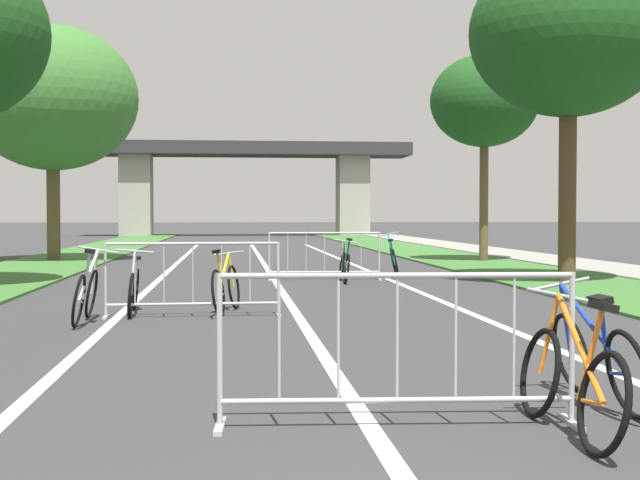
% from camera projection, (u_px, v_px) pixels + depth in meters
% --- Properties ---
extents(grass_verge_left, '(3.04, 68.03, 0.05)m').
position_uv_depth(grass_verge_left, '(74.00, 257.00, 29.12)').
color(grass_verge_left, '#386B2D').
rests_on(grass_verge_left, ground).
extents(grass_verge_right, '(3.04, 68.03, 0.05)m').
position_uv_depth(grass_verge_right, '(437.00, 255.00, 30.34)').
color(grass_verge_right, '#386B2D').
rests_on(grass_verge_right, ground).
extents(sidewalk_path_right, '(2.24, 68.03, 0.08)m').
position_uv_depth(sidewalk_path_right, '(512.00, 254.00, 30.60)').
color(sidewalk_path_right, gray).
rests_on(sidewalk_path_right, ground).
extents(lane_stripe_center, '(0.14, 39.35, 0.01)m').
position_uv_depth(lane_stripe_center, '(270.00, 273.00, 21.62)').
color(lane_stripe_center, silver).
rests_on(lane_stripe_center, ground).
extents(lane_stripe_right_lane, '(0.14, 39.35, 0.01)m').
position_uv_depth(lane_stripe_right_lane, '(371.00, 272.00, 21.88)').
color(lane_stripe_right_lane, silver).
rests_on(lane_stripe_right_lane, ground).
extents(lane_stripe_left_lane, '(0.14, 39.35, 0.01)m').
position_uv_depth(lane_stripe_left_lane, '(166.00, 273.00, 21.37)').
color(lane_stripe_left_lane, silver).
rests_on(lane_stripe_left_lane, ground).
extents(overpass_bridge, '(21.47, 3.96, 6.08)m').
position_uv_depth(overpass_bridge, '(246.00, 169.00, 57.84)').
color(overpass_bridge, '#2D2D30').
rests_on(overpass_bridge, ground).
extents(tree_left_oak_mid, '(5.12, 5.12, 7.11)m').
position_uv_depth(tree_left_oak_mid, '(52.00, 99.00, 26.62)').
color(tree_left_oak_mid, brown).
rests_on(tree_left_oak_mid, ground).
extents(tree_right_oak_near, '(4.07, 4.07, 6.90)m').
position_uv_depth(tree_right_oak_near, '(569.00, 34.00, 18.11)').
color(tree_right_oak_near, '#4C3823').
rests_on(tree_right_oak_near, ground).
extents(tree_right_pine_far, '(3.22, 3.22, 6.17)m').
position_uv_depth(tree_right_pine_far, '(484.00, 102.00, 26.21)').
color(tree_right_pine_far, brown).
rests_on(tree_right_pine_far, ground).
extents(crowd_barrier_nearest, '(2.48, 0.58, 1.05)m').
position_uv_depth(crowd_barrier_nearest, '(397.00, 350.00, 5.99)').
color(crowd_barrier_nearest, '#ADADB2').
rests_on(crowd_barrier_nearest, ground).
extents(crowd_barrier_second, '(2.47, 0.50, 1.05)m').
position_uv_depth(crowd_barrier_second, '(193.00, 280.00, 12.39)').
color(crowd_barrier_second, '#ADADB2').
rests_on(crowd_barrier_second, ground).
extents(crowd_barrier_third, '(2.47, 0.52, 1.05)m').
position_uv_depth(crowd_barrier_third, '(325.00, 256.00, 19.21)').
color(crowd_barrier_third, '#ADADB2').
rests_on(crowd_barrier_third, ground).
extents(bicycle_blue_0, '(0.48, 1.65, 0.94)m').
position_uv_depth(bicycle_blue_0, '(596.00, 357.00, 6.66)').
color(bicycle_blue_0, black).
rests_on(bicycle_blue_0, ground).
extents(bicycle_silver_1, '(0.53, 1.71, 1.01)m').
position_uv_depth(bicycle_silver_1, '(86.00, 294.00, 11.67)').
color(bicycle_silver_1, black).
rests_on(bicycle_silver_1, ground).
extents(bicycle_yellow_2, '(0.50, 1.72, 0.94)m').
position_uv_depth(bicycle_yellow_2, '(226.00, 287.00, 12.87)').
color(bicycle_yellow_2, black).
rests_on(bicycle_yellow_2, ground).
extents(bicycle_white_3, '(0.53, 1.72, 0.97)m').
position_uv_depth(bicycle_white_3, '(134.00, 289.00, 12.77)').
color(bicycle_white_3, black).
rests_on(bicycle_white_3, ground).
extents(bicycle_teal_4, '(0.51, 1.68, 1.04)m').
position_uv_depth(bicycle_teal_4, '(394.00, 261.00, 19.92)').
color(bicycle_teal_4, black).
rests_on(bicycle_teal_4, ground).
extents(bicycle_green_5, '(0.50, 1.67, 0.94)m').
position_uv_depth(bicycle_green_5, '(345.00, 265.00, 18.68)').
color(bicycle_green_5, black).
rests_on(bicycle_green_5, ground).
extents(bicycle_orange_6, '(0.47, 1.68, 0.93)m').
position_uv_depth(bicycle_orange_6, '(570.00, 381.00, 5.73)').
color(bicycle_orange_6, black).
rests_on(bicycle_orange_6, ground).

